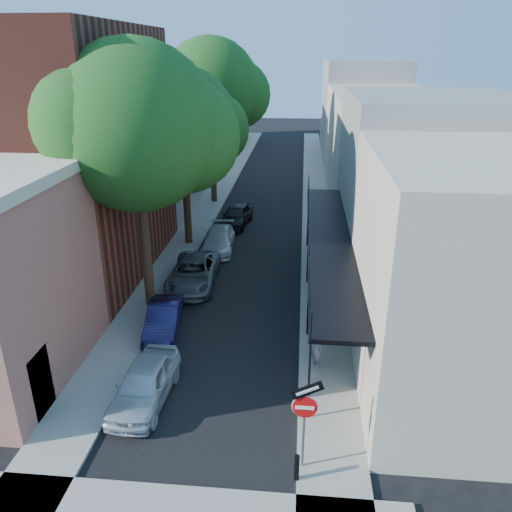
% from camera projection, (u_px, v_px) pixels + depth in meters
% --- Properties ---
extents(ground, '(160.00, 160.00, 0.00)m').
position_uv_depth(ground, '(183.00, 489.00, 13.29)').
color(ground, black).
rests_on(ground, ground).
extents(road_surface, '(6.00, 64.00, 0.01)m').
position_uv_depth(road_surface, '(266.00, 193.00, 40.92)').
color(road_surface, black).
rests_on(road_surface, ground).
extents(sidewalk_left, '(2.00, 64.00, 0.12)m').
position_uv_depth(sidewalk_left, '(218.00, 192.00, 41.24)').
color(sidewalk_left, gray).
rests_on(sidewalk_left, ground).
extents(sidewalk_right, '(2.00, 64.00, 0.12)m').
position_uv_depth(sidewalk_right, '(315.00, 194.00, 40.55)').
color(sidewalk_right, gray).
rests_on(sidewalk_right, ground).
extents(buildings_left, '(10.10, 59.10, 12.00)m').
position_uv_depth(buildings_left, '(146.00, 133.00, 38.70)').
color(buildings_left, '#AF685A').
rests_on(buildings_left, ground).
extents(buildings_right, '(9.80, 55.00, 10.00)m').
position_uv_depth(buildings_right, '(384.00, 142.00, 37.99)').
color(buildings_right, beige).
rests_on(buildings_right, ground).
extents(sign_post, '(0.89, 0.17, 2.99)m').
position_uv_depth(sign_post, '(305.00, 410.00, 13.14)').
color(sign_post, '#595B60').
rests_on(sign_post, ground).
extents(bollard, '(0.14, 0.14, 0.80)m').
position_uv_depth(bollard, '(297.00, 467.00, 13.30)').
color(bollard, black).
rests_on(bollard, sidewalk_right).
extents(oak_near, '(7.48, 6.80, 11.42)m').
position_uv_depth(oak_near, '(148.00, 130.00, 20.03)').
color(oak_near, '#382716').
rests_on(oak_near, ground).
extents(oak_mid, '(6.60, 6.00, 10.20)m').
position_uv_depth(oak_mid, '(190.00, 124.00, 27.69)').
color(oak_mid, '#382716').
rests_on(oak_mid, ground).
extents(oak_far, '(7.70, 7.00, 11.90)m').
position_uv_depth(oak_far, '(217.00, 90.00, 35.55)').
color(oak_far, '#382716').
rests_on(oak_far, ground).
extents(parked_car_a, '(1.78, 4.02, 1.35)m').
position_uv_depth(parked_car_a, '(145.00, 383.00, 16.42)').
color(parked_car_a, silver).
rests_on(parked_car_a, ground).
extents(parked_car_b, '(1.67, 3.75, 1.19)m').
position_uv_depth(parked_car_b, '(164.00, 319.00, 20.52)').
color(parked_car_b, '#14133D').
rests_on(parked_car_b, ground).
extents(parked_car_c, '(2.39, 4.90, 1.34)m').
position_uv_depth(parked_car_c, '(194.00, 273.00, 24.64)').
color(parked_car_c, '#585B5F').
rests_on(parked_car_c, ground).
extents(parked_car_d, '(1.97, 4.35, 1.24)m').
position_uv_depth(parked_car_d, '(219.00, 240.00, 29.08)').
color(parked_car_d, silver).
rests_on(parked_car_d, ground).
extents(parked_car_e, '(2.16, 4.30, 1.41)m').
position_uv_depth(parked_car_e, '(236.00, 215.00, 33.14)').
color(parked_car_e, black).
rests_on(parked_car_e, ground).
extents(pedestrian, '(0.59, 0.70, 1.62)m').
position_uv_depth(pedestrian, '(317.00, 347.00, 17.99)').
color(pedestrian, slate).
rests_on(pedestrian, sidewalk_right).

